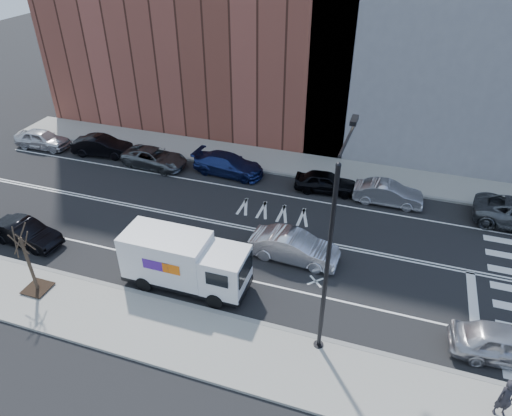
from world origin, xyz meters
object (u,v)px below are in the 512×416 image
Objects in this scene: near_parked_front at (508,344)px; pedestrian at (506,399)px; fedex_van at (184,261)px; driving_sedan at (294,247)px; far_parked_b at (102,146)px; far_parked_a at (42,139)px.

pedestrian reaches higher than near_parked_front.
driving_sedan is at bearing 38.58° from fedex_van.
fedex_van is 1.38× the size of near_parked_front.
far_parked_b is at bearing 137.76° from fedex_van.
fedex_van reaches higher than pedestrian.
fedex_van reaches higher than near_parked_front.
fedex_van is at bearing 131.35° from driving_sedan.
pedestrian is at bearing -125.12° from far_parked_b.
far_parked_a is at bearing 74.81° from driving_sedan.
near_parked_front is (14.77, 0.18, -0.74)m from fedex_van.
fedex_van is at bearing 86.12° from near_parked_front.
pedestrian is (26.82, -14.15, 0.28)m from far_parked_b.
near_parked_front is at bearing -106.72° from driving_sedan.
fedex_van is 6.00m from driving_sedan.
far_parked_a is (-17.85, 10.94, -0.77)m from fedex_van.
fedex_van is 1.32× the size of driving_sedan.
driving_sedan is (4.64, 3.73, -0.73)m from fedex_van.
driving_sedan is at bearing -110.10° from far_parked_a.
far_parked_a is at bearing 148.31° from fedex_van.
far_parked_a is at bearing 67.16° from near_parked_front.
driving_sedan reaches higher than far_parked_b.
far_parked_a is 0.92× the size of driving_sedan.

